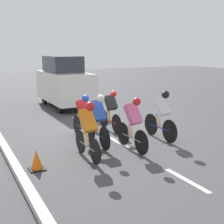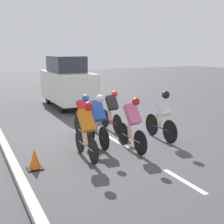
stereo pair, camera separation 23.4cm
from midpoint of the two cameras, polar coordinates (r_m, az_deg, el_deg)
name	(u,v)px [view 2 (the right image)]	position (r m, az deg, el deg)	size (l,w,h in m)	color
ground_plane	(103,133)	(10.52, -0.97, -3.94)	(60.00, 60.00, 0.00)	#424244
lane_stripe_near	(184,181)	(7.10, 13.97, -12.14)	(0.12, 1.40, 0.01)	white
lane_stripe_mid	(117,142)	(9.61, 1.70, -5.45)	(0.12, 1.40, 0.01)	white
lane_stripe_far	(81,120)	(12.43, -5.12, -1.52)	(0.12, 1.40, 0.01)	white
curb	(9,155)	(8.66, -17.62, -7.48)	(0.20, 24.53, 0.14)	beige
cyclist_red	(84,116)	(9.69, -4.51, -0.69)	(0.35, 1.69, 1.46)	black
cyclist_blue	(97,119)	(9.01, -1.93, -1.31)	(0.34, 1.70, 1.55)	black
cyclist_black	(112,110)	(10.67, 0.55, 0.40)	(0.34, 1.66, 1.44)	black
cyclist_white	(162,114)	(9.75, 9.77, -0.31)	(0.39, 1.71, 1.58)	black
cyclist_pink	(132,123)	(8.64, 4.49, -1.95)	(0.37, 1.67, 1.54)	black
cyclist_orange	(86,128)	(7.95, -3.85, -2.95)	(0.36, 1.62, 1.55)	black
support_car	(67,82)	(15.28, -7.71, 5.43)	(1.70, 3.99, 2.44)	black
traffic_cone	(35,159)	(7.65, -13.10, -8.45)	(0.36, 0.36, 0.49)	black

